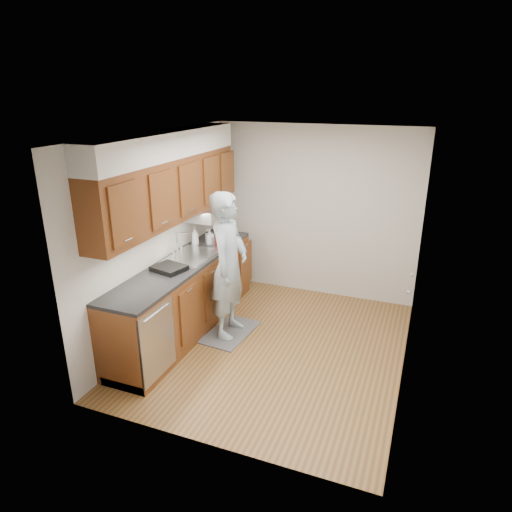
# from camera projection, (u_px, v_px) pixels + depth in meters

# --- Properties ---
(floor) EXTENTS (3.50, 3.50, 0.00)m
(floor) POSITION_uv_depth(u_px,v_px,m) (274.00, 346.00, 5.56)
(floor) COLOR brown
(floor) RESTS_ON ground
(ceiling) EXTENTS (3.50, 3.50, 0.00)m
(ceiling) POSITION_uv_depth(u_px,v_px,m) (277.00, 135.00, 4.69)
(ceiling) COLOR white
(ceiling) RESTS_ON wall_left
(wall_left) EXTENTS (0.02, 3.50, 2.50)m
(wall_left) POSITION_uv_depth(u_px,v_px,m) (161.00, 235.00, 5.64)
(wall_left) COLOR beige
(wall_left) RESTS_ON floor
(wall_right) EXTENTS (0.02, 3.50, 2.50)m
(wall_right) POSITION_uv_depth(u_px,v_px,m) (415.00, 268.00, 4.61)
(wall_right) COLOR beige
(wall_right) RESTS_ON floor
(wall_back) EXTENTS (3.00, 0.02, 2.50)m
(wall_back) POSITION_uv_depth(u_px,v_px,m) (315.00, 213.00, 6.65)
(wall_back) COLOR beige
(wall_back) RESTS_ON floor
(counter) EXTENTS (0.64, 2.80, 1.30)m
(counter) POSITION_uv_depth(u_px,v_px,m) (185.00, 295.00, 5.80)
(counter) COLOR brown
(counter) RESTS_ON floor
(upper_cabinets) EXTENTS (0.47, 2.80, 1.21)m
(upper_cabinets) POSITION_uv_depth(u_px,v_px,m) (171.00, 179.00, 5.38)
(upper_cabinets) COLOR brown
(upper_cabinets) RESTS_ON wall_left
(closet_door) EXTENTS (0.02, 1.22, 2.05)m
(closet_door) POSITION_uv_depth(u_px,v_px,m) (413.00, 277.00, 4.95)
(closet_door) COLOR white
(closet_door) RESTS_ON wall_right
(floor_mat) EXTENTS (0.56, 0.87, 0.02)m
(floor_mat) POSITION_uv_depth(u_px,v_px,m) (230.00, 332.00, 5.86)
(floor_mat) COLOR slate
(floor_mat) RESTS_ON floor
(person) EXTENTS (0.52, 0.75, 2.07)m
(person) POSITION_uv_depth(u_px,v_px,m) (229.00, 256.00, 5.50)
(person) COLOR #92A7B2
(person) RESTS_ON floor_mat
(soap_bottle_a) EXTENTS (0.14, 0.14, 0.26)m
(soap_bottle_a) POSITION_uv_depth(u_px,v_px,m) (195.00, 236.00, 6.18)
(soap_bottle_a) COLOR silver
(soap_bottle_a) RESTS_ON counter
(soap_bottle_b) EXTENTS (0.13, 0.13, 0.21)m
(soap_bottle_b) POSITION_uv_depth(u_px,v_px,m) (210.00, 236.00, 6.25)
(soap_bottle_b) COLOR silver
(soap_bottle_b) RESTS_ON counter
(soda_can) EXTENTS (0.09, 0.09, 0.13)m
(soda_can) POSITION_uv_depth(u_px,v_px,m) (218.00, 241.00, 6.19)
(soda_can) COLOR #A31C23
(soda_can) RESTS_ON counter
(steel_can) EXTENTS (0.06, 0.06, 0.11)m
(steel_can) POSITION_uv_depth(u_px,v_px,m) (214.00, 241.00, 6.23)
(steel_can) COLOR #A5A5AA
(steel_can) RESTS_ON counter
(dish_rack) EXTENTS (0.42, 0.38, 0.06)m
(dish_rack) POSITION_uv_depth(u_px,v_px,m) (169.00, 268.00, 5.36)
(dish_rack) COLOR black
(dish_rack) RESTS_ON counter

